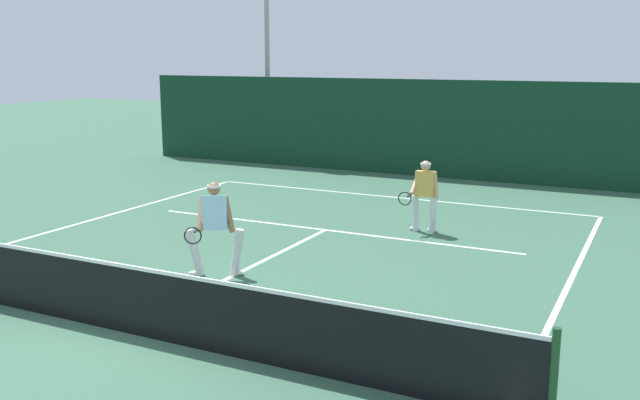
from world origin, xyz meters
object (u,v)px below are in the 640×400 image
object	(u,v)px
light_pole	(267,14)
player_far	(424,193)
tennis_ball	(201,215)
player_near	(215,225)

from	to	relation	value
light_pole	player_far	bearing A→B (deg)	-43.38
player_far	light_pole	distance (m)	12.99
tennis_ball	player_near	bearing A→B (deg)	-50.83
player_far	tennis_ball	distance (m)	5.36
player_near	player_far	xyz separation A→B (m)	(2.23, 4.61, -0.06)
player_far	light_pole	bearing A→B (deg)	-47.01
player_near	light_pole	distance (m)	15.24
light_pole	tennis_ball	bearing A→B (deg)	-68.53
player_near	light_pole	world-z (taller)	light_pole
tennis_ball	light_pole	world-z (taller)	light_pole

